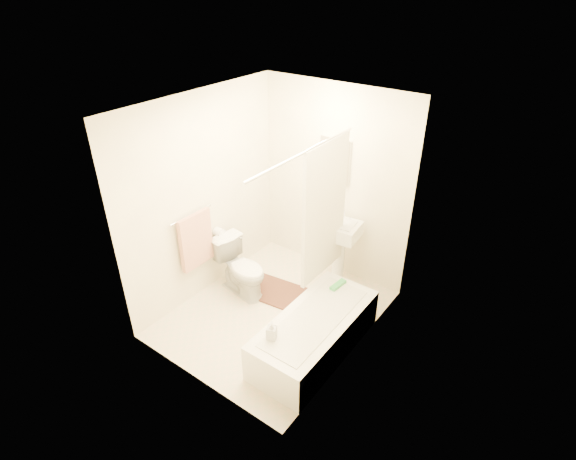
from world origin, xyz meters
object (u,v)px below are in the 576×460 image
Objects in this scene: toilet at (242,268)px; bathtub at (315,334)px; sink at (338,250)px; bath_mat at (276,292)px; soap_bottle at (272,331)px.

bathtub is (1.24, -0.30, -0.13)m from toilet.
sink reaches higher than toilet.
bath_mat is (0.35, 0.21, -0.33)m from toilet.
sink reaches higher than bath_mat.
soap_bottle is at bearing -54.15° from bath_mat.
bathtub reaches higher than bath_mat.
soap_bottle is at bearing -117.36° from toilet.
bath_mat is at bearing 150.34° from bathtub.
bath_mat is at bearing -133.26° from sink.
bath_mat is 3.37× the size of soap_bottle.
toilet is 1.28m from bathtub.
bathtub is (0.42, -1.15, -0.25)m from sink.
sink is 1.25m from bathtub.
soap_bottle is (0.24, -1.64, 0.06)m from sink.
sink is (0.82, 0.85, 0.12)m from toilet.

